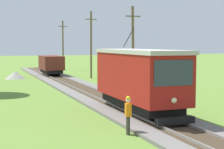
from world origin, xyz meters
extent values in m
cube|color=maroon|center=(0.00, 17.03, 2.30)|extent=(2.50, 8.00, 2.60)
cube|color=#B2ADA3|center=(0.00, 17.03, 3.71)|extent=(2.60, 8.32, 0.22)
cube|color=black|center=(0.00, 17.03, 0.72)|extent=(2.10, 7.04, 0.44)
cube|color=#2D3842|center=(0.00, 13.01, 2.77)|extent=(2.10, 0.03, 1.25)
cube|color=#2D3842|center=(1.26, 17.03, 2.66)|extent=(0.02, 6.72, 1.04)
sphere|color=#F4EAB2|center=(0.00, 12.97, 1.45)|extent=(0.28, 0.28, 0.28)
cylinder|color=black|center=(0.00, 18.63, 4.52)|extent=(0.05, 1.67, 1.19)
cube|color=black|center=(0.00, 12.83, 0.50)|extent=(2.00, 0.36, 0.32)
cylinder|color=black|center=(0.00, 14.79, 0.72)|extent=(1.54, 0.80, 0.80)
cylinder|color=black|center=(0.00, 19.27, 0.72)|extent=(1.54, 0.80, 0.80)
cube|color=maroon|center=(0.00, 44.02, 1.78)|extent=(2.40, 5.20, 1.70)
cube|color=black|center=(0.00, 44.02, 0.70)|extent=(2.02, 4.78, 0.38)
cylinder|color=black|center=(0.00, 42.46, 0.70)|extent=(1.54, 0.76, 0.76)
cylinder|color=black|center=(0.00, 45.58, 0.70)|extent=(1.54, 0.76, 0.76)
cylinder|color=brown|center=(4.12, 27.47, 3.72)|extent=(0.24, 0.53, 7.44)
cube|color=brown|center=(4.12, 27.47, 6.55)|extent=(1.40, 0.10, 0.10)
cylinder|color=silver|center=(3.57, 27.47, 6.65)|extent=(0.08, 0.08, 0.10)
cylinder|color=silver|center=(4.67, 27.47, 6.65)|extent=(0.08, 0.08, 0.10)
cylinder|color=brown|center=(4.12, 40.15, 4.02)|extent=(0.24, 0.33, 8.03)
cube|color=brown|center=(4.12, 40.15, 7.07)|extent=(1.40, 0.10, 0.10)
cylinder|color=silver|center=(3.57, 40.15, 7.17)|extent=(0.08, 0.08, 0.10)
cylinder|color=silver|center=(4.67, 40.15, 7.17)|extent=(0.08, 0.08, 0.10)
cylinder|color=brown|center=(4.12, 55.61, 3.91)|extent=(0.24, 0.31, 7.83)
cube|color=brown|center=(4.12, 55.61, 6.89)|extent=(1.40, 0.10, 0.10)
cylinder|color=silver|center=(3.57, 55.61, 6.99)|extent=(0.08, 0.08, 0.10)
cylinder|color=silver|center=(4.67, 55.61, 6.99)|extent=(0.08, 0.08, 0.10)
cone|color=#9E998E|center=(-4.56, 42.63, 0.46)|extent=(2.42, 2.42, 0.91)
cylinder|color=#38332D|center=(-2.39, 12.87, 0.43)|extent=(0.15, 0.15, 0.86)
cylinder|color=#38332D|center=(-2.36, 13.03, 0.43)|extent=(0.15, 0.15, 0.86)
cube|color=orange|center=(-2.37, 12.95, 1.15)|extent=(0.30, 0.42, 0.58)
sphere|color=beige|center=(-2.37, 12.95, 1.58)|extent=(0.22, 0.22, 0.22)
sphere|color=yellow|center=(-2.37, 12.95, 1.68)|extent=(0.21, 0.21, 0.21)
camera|label=1|loc=(-8.77, -2.41, 4.15)|focal=59.22mm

